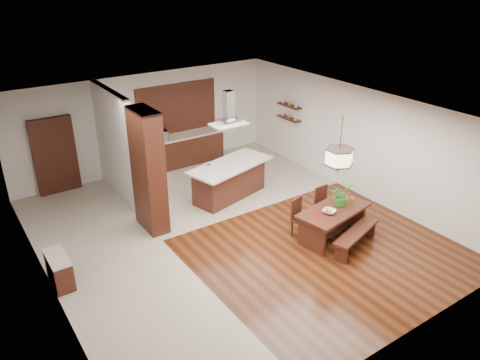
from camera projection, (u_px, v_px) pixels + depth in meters
room_shell at (229, 149)px, 10.13m from camera, size 9.00×9.04×2.92m
tile_hallway at (117, 270)px, 9.60m from camera, size 2.50×9.00×0.01m
tile_kitchen at (219, 181)px, 13.51m from camera, size 5.50×4.00×0.01m
soffit_band at (228, 113)px, 9.78m from camera, size 8.00×9.00×0.02m
partition_pier at (148, 171)px, 10.58m from camera, size 0.45×1.00×2.90m
partition_stub at (115, 144)px, 12.16m from camera, size 0.18×2.40×2.90m
hallway_console at (59, 270)px, 9.09m from camera, size 0.37×0.88×0.63m
hallway_doorway at (55, 156)px, 12.49m from camera, size 1.10×0.20×2.10m
rear_counter at (183, 150)px, 14.46m from camera, size 2.60×0.62×0.95m
kitchen_window at (177, 108)px, 14.12m from camera, size 2.60×0.08×1.50m
shelf_lower at (289, 118)px, 14.33m from camera, size 0.26×0.90×0.04m
shelf_upper at (289, 106)px, 14.16m from camera, size 0.26×0.90×0.04m
dining_table at (333, 217)px, 10.55m from camera, size 1.87×1.16×0.73m
dining_bench at (356, 239)px, 10.27m from camera, size 1.58×0.78×0.44m
dining_chair_left at (302, 218)px, 10.65m from camera, size 0.49×0.49×0.91m
dining_chair_right at (325, 206)px, 11.20m from camera, size 0.41×0.41×0.90m
pendant_lantern at (340, 146)px, 9.82m from camera, size 0.64×0.64×1.31m
foliage_plant at (341, 195)px, 10.54m from camera, size 0.54×0.50×0.52m
fruit_bowl at (329, 212)px, 10.29m from camera, size 0.38×0.38×0.07m
napkin_cone at (316, 213)px, 10.10m from camera, size 0.18×0.18×0.22m
gold_ornament at (352, 200)px, 10.76m from camera, size 0.10×0.10×0.11m
kitchen_island at (229, 180)px, 12.42m from camera, size 2.53×1.58×0.97m
range_hood at (229, 108)px, 11.59m from camera, size 0.90×0.55×0.87m
island_cup at (244, 159)px, 12.37m from camera, size 0.11×0.11×0.09m
microwave at (158, 136)px, 13.82m from camera, size 0.57×0.42×0.29m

